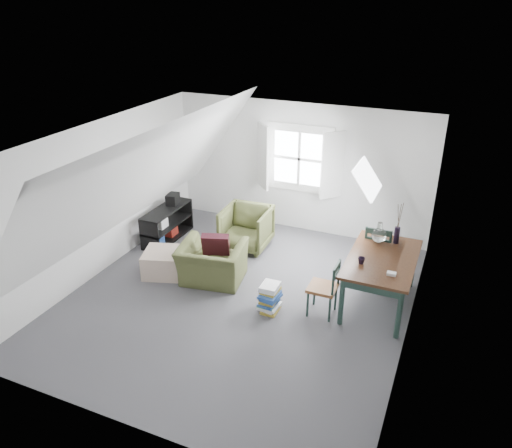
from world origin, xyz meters
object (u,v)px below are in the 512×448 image
at_px(dining_chair_far, 378,251).
at_px(media_shelf, 166,226).
at_px(ottoman, 164,262).
at_px(dining_table, 382,264).
at_px(armchair_near, 213,280).
at_px(armchair_far, 246,247).
at_px(dining_chair_near, 325,287).
at_px(magazine_stack, 270,298).

xyz_separation_m(dining_chair_far, media_shelf, (-3.94, -0.11, -0.24)).
relative_size(ottoman, dining_table, 0.39).
bearing_deg(armchair_near, armchair_far, -100.09).
height_order(dining_chair_far, dining_chair_near, dining_chair_far).
height_order(dining_chair_far, magazine_stack, dining_chair_far).
distance_m(dining_table, magazine_stack, 1.72).
bearing_deg(magazine_stack, dining_chair_near, 18.31).
bearing_deg(dining_chair_near, dining_table, 126.67).
relative_size(dining_chair_far, dining_chair_near, 1.15).
bearing_deg(dining_chair_far, magazine_stack, 58.80).
bearing_deg(magazine_stack, armchair_far, 123.92).
bearing_deg(ottoman, dining_table, 8.38).
height_order(armchair_far, dining_chair_far, dining_chair_far).
bearing_deg(armchair_far, ottoman, -124.14).
bearing_deg(armchair_far, dining_chair_near, -39.98).
distance_m(armchair_near, armchair_far, 1.30).
bearing_deg(dining_chair_far, media_shelf, 10.36).
bearing_deg(media_shelf, dining_chair_near, -18.60).
bearing_deg(dining_chair_near, media_shelf, -111.62).
bearing_deg(dining_table, ottoman, -174.96).
bearing_deg(dining_table, dining_chair_near, -143.61).
distance_m(armchair_near, dining_chair_far, 2.73).
xyz_separation_m(dining_table, dining_chair_near, (-0.68, -0.57, -0.25)).
height_order(dining_table, dining_chair_far, dining_chair_far).
xyz_separation_m(ottoman, magazine_stack, (2.03, -0.30, 0.01)).
relative_size(dining_chair_near, media_shelf, 0.71).
relative_size(ottoman, dining_chair_near, 0.71).
distance_m(armchair_near, ottoman, 0.89).
height_order(ottoman, media_shelf, media_shelf).
height_order(armchair_far, media_shelf, media_shelf).
bearing_deg(media_shelf, armchair_near, -33.24).
height_order(armchair_near, ottoman, ottoman).
bearing_deg(ottoman, armchair_near, 7.61).
relative_size(media_shelf, magazine_stack, 2.79).
height_order(ottoman, dining_table, dining_table).
distance_m(armchair_far, dining_table, 2.83).
relative_size(armchair_far, dining_table, 0.53).
relative_size(armchair_near, dining_chair_far, 1.02).
relative_size(armchair_near, dining_table, 0.63).
distance_m(ottoman, dining_table, 3.54).
height_order(armchair_near, dining_table, dining_table).
bearing_deg(armchair_far, magazine_stack, -58.47).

